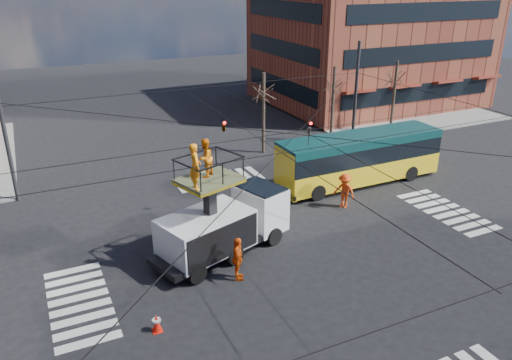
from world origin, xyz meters
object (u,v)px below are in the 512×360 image
object	(u,v)px
utility_truck	(224,215)
traffic_cone	(157,323)
worker_ground	(238,259)
flagger	(344,191)
city_bus	(360,157)

from	to	relation	value
utility_truck	traffic_cone	world-z (taller)	utility_truck
worker_ground	flagger	size ratio (longest dim) A/B	0.99
city_bus	flagger	world-z (taller)	city_bus
city_bus	traffic_cone	size ratio (longest dim) A/B	14.31
city_bus	flagger	xyz separation A→B (m)	(-2.95, -2.68, -0.69)
traffic_cone	flagger	bearing A→B (deg)	25.63
utility_truck	traffic_cone	bearing A→B (deg)	-154.77
city_bus	traffic_cone	distance (m)	17.83
worker_ground	flagger	xyz separation A→B (m)	(8.41, 4.13, 0.01)
traffic_cone	worker_ground	size ratio (longest dim) A/B	0.38
worker_ground	flagger	world-z (taller)	flagger
traffic_cone	utility_truck	bearing A→B (deg)	43.91
city_bus	flagger	size ratio (longest dim) A/B	5.34
traffic_cone	worker_ground	world-z (taller)	worker_ground
utility_truck	traffic_cone	xyz separation A→B (m)	(-4.50, -4.33, -1.61)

